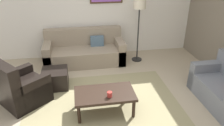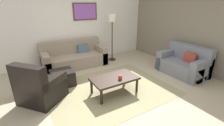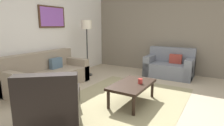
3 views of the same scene
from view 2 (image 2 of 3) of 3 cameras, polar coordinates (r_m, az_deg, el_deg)
name	(u,v)px [view 2 (image 2 of 3)]	position (r m, az deg, el deg)	size (l,w,h in m)	color
ground_plane	(110,89)	(4.11, -0.79, -9.43)	(8.00, 8.00, 0.00)	tan
rear_partition	(73,23)	(5.98, -13.95, 13.82)	(6.00, 0.12, 2.80)	silver
stone_feature_panel	(191,26)	(5.72, 26.66, 11.97)	(0.12, 5.20, 2.80)	slate
area_rug	(110,89)	(4.11, -0.79, -9.38)	(3.02, 2.34, 0.01)	gray
couch_main	(74,57)	(5.67, -13.56, 2.02)	(2.10, 0.92, 0.88)	gray
couch_loveseat	(184,64)	(5.36, 24.62, -0.41)	(0.84, 1.39, 0.88)	slate
armchair_leather	(40,89)	(3.84, -24.74, -8.65)	(1.13, 1.13, 0.95)	black
ottoman	(63,78)	(4.44, -17.38, -5.15)	(0.56, 0.56, 0.40)	black
coffee_table	(114,79)	(3.80, 0.87, -5.98)	(1.10, 0.64, 0.41)	black
cup	(120,77)	(3.68, 3.00, -5.17)	(0.09, 0.09, 0.10)	#B2332D
lamp_standing	(112,23)	(5.85, 0.05, 14.35)	(0.32, 0.32, 1.71)	black
framed_artwork	(85,11)	(6.02, -9.67, 17.89)	(0.89, 0.04, 0.59)	#472D1C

